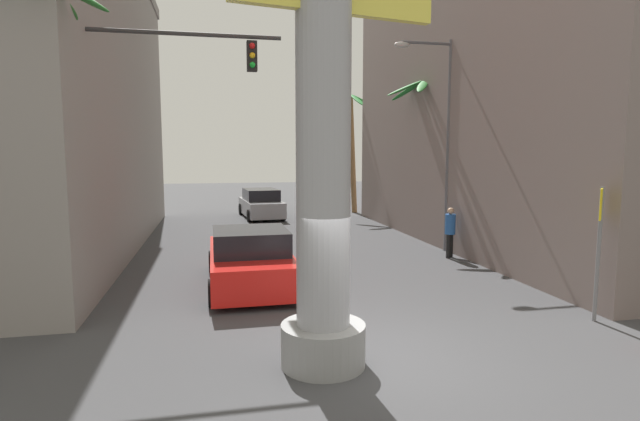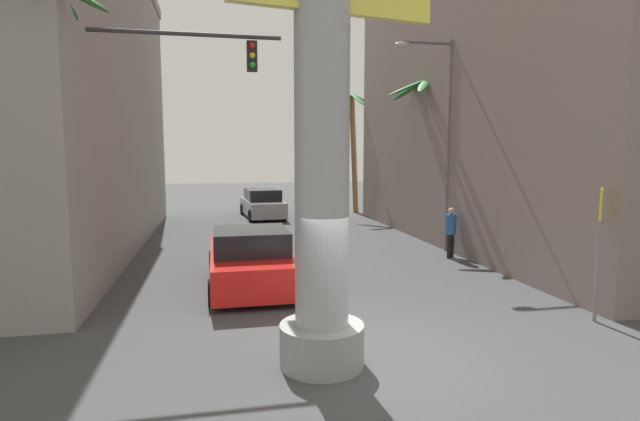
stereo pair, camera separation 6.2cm
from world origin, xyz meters
The scene contains 13 objects.
ground_plane centered at (0.00, 10.00, 0.00)m, with size 83.07×83.07×0.00m, color #424244.
building_left centered at (-8.77, 11.71, 5.57)m, with size 7.10×18.98×11.13m.
building_right centered at (8.77, 9.88, 6.74)m, with size 6.57×18.56×13.46m.
neon_sign_pole centered at (-0.85, -0.06, 5.41)m, with size 3.76×1.40×11.80m.
street_lamp centered at (5.27, 8.57, 4.41)m, with size 2.17×0.28×7.38m.
crossing_sign centered at (5.17, 0.89, 1.84)m, with size 0.47×0.47×2.82m.
traffic_light_mast centered at (-4.20, 4.53, 4.41)m, with size 4.74×0.32×6.35m.
car_lead centered at (-1.68, 5.19, 0.70)m, with size 2.17×4.83×1.56m.
car_far centered at (-0.07, 19.26, 0.74)m, with size 2.26×4.69×1.56m.
palm_tree_near_left centered at (-5.72, 2.62, 4.36)m, with size 2.55×2.62×6.83m.
palm_tree_mid_right centered at (5.78, 11.19, 4.45)m, with size 3.38×3.26×6.47m.
palm_tree_far_right centered at (5.36, 20.55, 4.48)m, with size 3.17×3.29×6.92m.
pedestrian_mid_right centered at (5.14, 7.40, 0.98)m, with size 0.48×0.48×1.69m.
Camera 1 is at (-2.57, -7.81, 3.50)m, focal length 28.00 mm.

